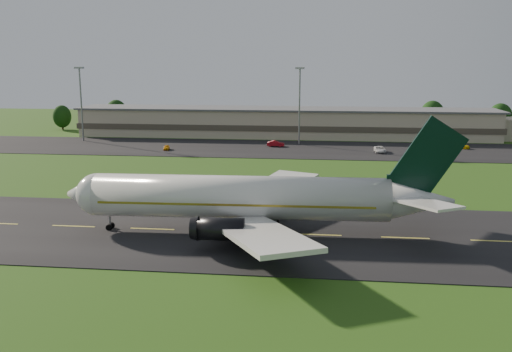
# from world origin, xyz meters

# --- Properties ---
(ground) EXTENTS (360.00, 360.00, 0.00)m
(ground) POSITION_xyz_m (0.00, 0.00, 0.00)
(ground) COLOR #264511
(ground) RESTS_ON ground
(taxiway) EXTENTS (220.00, 30.00, 0.10)m
(taxiway) POSITION_xyz_m (0.00, 0.00, 0.05)
(taxiway) COLOR black
(taxiway) RESTS_ON ground
(apron) EXTENTS (260.00, 30.00, 0.10)m
(apron) POSITION_xyz_m (0.00, 72.00, 0.05)
(apron) COLOR black
(apron) RESTS_ON ground
(airliner) EXTENTS (51.29, 42.16, 15.57)m
(airliner) POSITION_xyz_m (1.77, 0.03, 4.66)
(airliner) COLOR silver
(airliner) RESTS_ON ground
(terminal) EXTENTS (145.00, 16.00, 8.40)m
(terminal) POSITION_xyz_m (6.40, 96.18, 3.99)
(terminal) COLOR tan
(terminal) RESTS_ON ground
(light_mast_west) EXTENTS (2.40, 1.20, 20.35)m
(light_mast_west) POSITION_xyz_m (-55.00, 80.00, 12.74)
(light_mast_west) COLOR gray
(light_mast_west) RESTS_ON ground
(light_mast_centre) EXTENTS (2.40, 1.20, 20.35)m
(light_mast_centre) POSITION_xyz_m (5.00, 80.00, 12.74)
(light_mast_centre) COLOR gray
(light_mast_centre) RESTS_ON ground
(tree_line) EXTENTS (191.60, 9.02, 10.44)m
(tree_line) POSITION_xyz_m (38.07, 106.34, 5.12)
(tree_line) COLOR black
(tree_line) RESTS_ON ground
(service_vehicle_a) EXTENTS (2.09, 3.75, 1.21)m
(service_vehicle_a) POSITION_xyz_m (-27.50, 66.60, 0.70)
(service_vehicle_a) COLOR orange
(service_vehicle_a) RESTS_ON apron
(service_vehicle_b) EXTENTS (4.51, 1.63, 1.48)m
(service_vehicle_b) POSITION_xyz_m (-0.81, 75.51, 0.84)
(service_vehicle_b) COLOR maroon
(service_vehicle_b) RESTS_ON apron
(service_vehicle_c) EXTENTS (2.68, 5.45, 1.49)m
(service_vehicle_c) POSITION_xyz_m (25.22, 68.83, 0.84)
(service_vehicle_c) COLOR silver
(service_vehicle_c) RESTS_ON apron
(service_vehicle_d) EXTENTS (5.15, 4.91, 1.47)m
(service_vehicle_d) POSITION_xyz_m (46.13, 77.94, 0.83)
(service_vehicle_d) COLOR yellow
(service_vehicle_d) RESTS_ON apron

